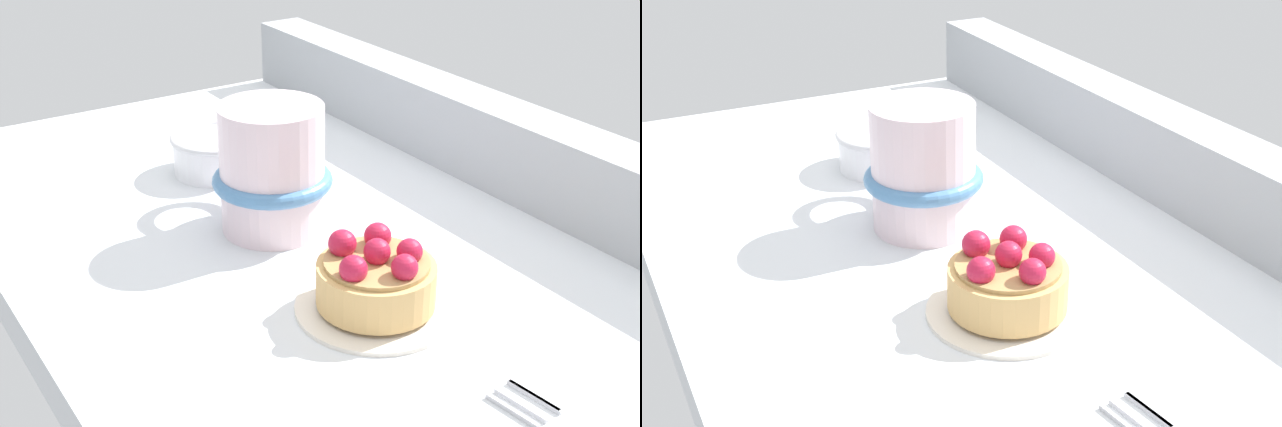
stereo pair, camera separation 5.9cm
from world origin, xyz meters
The scene contains 6 objects.
ground_plane centered at (0.00, 0.00, -1.79)cm, with size 87.08×43.25×3.58cm, color silver.
window_rail_back centered at (0.00, 19.19, 3.43)cm, with size 85.34×4.87×6.86cm, color #9EA3A8.
dessert_plate centered at (4.48, -1.88, 0.28)cm, with size 10.51×10.51×0.60cm.
raspberry_tart centered at (4.46, -1.88, 2.43)cm, with size 7.71×7.71×4.58cm.
coffee_mug centered at (-9.56, -1.41, 4.82)cm, with size 12.73×9.11×9.88cm.
sugar_bowl centered at (-21.55, 0.34, 1.88)cm, with size 7.98×7.98×3.51cm.
Camera 2 is at (44.52, -25.47, 29.85)cm, focal length 47.70 mm.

